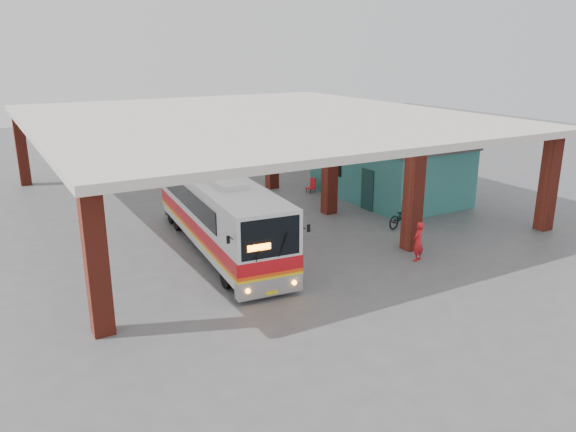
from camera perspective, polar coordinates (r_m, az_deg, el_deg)
The scene contains 8 objects.
ground at distance 24.14m, azimuth 2.19°, elevation -2.43°, with size 90.00×90.00×0.00m, color #515154.
brick_columns at distance 28.42m, azimuth -0.64°, elevation 5.09°, with size 20.10×21.60×4.35m.
canopy_roof at distance 28.94m, azimuth -3.75°, elevation 9.93°, with size 21.00×23.00×0.30m, color beige.
shop_building at distance 31.12m, azimuth 10.12°, elevation 4.71°, with size 5.20×8.20×3.11m.
coach_bus at distance 22.69m, azimuth -7.00°, elevation 0.37°, with size 3.27×11.05×3.18m.
motorcycle at distance 26.27m, azimuth 11.56°, elevation 0.01°, with size 0.68×1.94×1.02m, color black.
pedestrian at distance 22.15m, azimuth 13.09°, elevation -2.54°, with size 0.57×0.37×1.56m, color red.
red_chair at distance 32.01m, azimuth 2.44°, elevation 3.11°, with size 0.49×0.49×0.82m.
Camera 1 is at (-12.08, -19.33, 7.96)m, focal length 35.00 mm.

